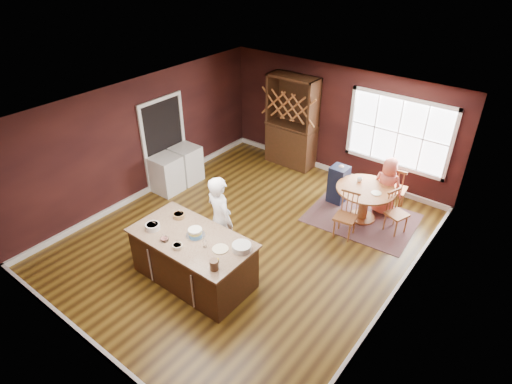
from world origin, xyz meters
TOP-DOWN VIEW (x-y plane):
  - room_shell at (0.00, 0.00)m, footprint 7.00×7.00m
  - window at (1.50, 3.47)m, footprint 2.36×0.10m
  - doorway at (-2.97, 0.60)m, footprint 0.08×1.26m
  - kitchen_island at (-0.02, -1.48)m, footprint 2.15×1.13m
  - dining_table at (1.51, 2.05)m, footprint 1.23×1.23m
  - baker at (0.00, -0.78)m, footprint 0.73×0.58m
  - layer_cake at (0.01, -1.40)m, footprint 0.33×0.33m
  - bowl_blue at (-0.71, -1.71)m, footprint 0.25×0.25m
  - bowl_yellow at (-0.60, -1.20)m, footprint 0.21×0.21m
  - bowl_pink at (-0.30, -1.81)m, footprint 0.14×0.14m
  - bowl_olive at (0.01, -1.81)m, footprint 0.17×0.17m
  - drinking_glass at (0.34, -1.52)m, footprint 0.07×0.07m
  - dinner_plate at (0.58, -1.42)m, footprint 0.27×0.27m
  - white_tub at (0.86, -1.21)m, footprint 0.31×0.31m
  - stoneware_crock at (0.82, -1.82)m, footprint 0.14×0.14m
  - toy_figurine at (0.76, -1.68)m, footprint 0.05×0.05m
  - rug at (1.51, 2.05)m, footprint 2.30×1.84m
  - chair_east at (2.24, 2.04)m, footprint 0.48×0.49m
  - chair_south at (1.48, 1.27)m, footprint 0.46×0.45m
  - chair_north at (1.87, 2.83)m, footprint 0.50×0.48m
  - seated_woman at (1.77, 2.55)m, footprint 0.65×0.43m
  - high_chair at (0.75, 2.33)m, footprint 0.37×0.37m
  - toddler at (0.76, 2.40)m, footprint 0.18×0.14m
  - table_plate at (1.76, 2.00)m, footprint 0.21×0.21m
  - table_cup at (1.28, 2.23)m, footprint 0.14×0.14m
  - hutch at (-1.13, 3.22)m, footprint 1.28×0.53m
  - washer at (-2.64, 0.28)m, footprint 0.61×0.59m
  - dryer at (-2.64, 0.92)m, footprint 0.61×0.59m

SIDE VIEW (x-z plane):
  - rug at x=1.51m, z-range 0.00..0.01m
  - kitchen_island at x=-0.02m, z-range -0.02..0.90m
  - washer at x=-2.64m, z-range 0.00..0.88m
  - dryer at x=-2.64m, z-range 0.00..0.89m
  - high_chair at x=0.75m, z-range 0.00..0.92m
  - chair_east at x=2.24m, z-range 0.00..0.92m
  - chair_south at x=1.48m, z-range 0.00..0.98m
  - dining_table at x=1.51m, z-range 0.16..0.91m
  - chair_north at x=1.87m, z-range 0.00..1.07m
  - seated_woman at x=1.77m, z-range 0.00..1.31m
  - table_plate at x=1.76m, z-range 0.75..0.77m
  - table_cup at x=1.28m, z-range 0.75..0.84m
  - toddler at x=0.76m, z-range 0.68..0.94m
  - baker at x=0.00m, z-range 0.00..1.77m
  - dinner_plate at x=0.58m, z-range 0.92..0.94m
  - bowl_pink at x=-0.30m, z-range 0.92..0.97m
  - bowl_olive at x=0.01m, z-range 0.92..0.98m
  - toy_figurine at x=0.76m, z-range 0.92..1.00m
  - bowl_yellow at x=-0.60m, z-range 0.92..1.00m
  - bowl_blue at x=-0.71m, z-range 0.92..1.02m
  - white_tub at x=0.86m, z-range 0.92..1.03m
  - layer_cake at x=0.01m, z-range 0.92..1.05m
  - drinking_glass at x=0.34m, z-range 0.92..1.05m
  - stoneware_crock at x=0.82m, z-range 0.92..1.09m
  - doorway at x=-2.97m, z-range -0.04..2.09m
  - hutch at x=-1.13m, z-range 0.00..2.34m
  - room_shell at x=0.00m, z-range -2.15..4.85m
  - window at x=1.50m, z-range 0.67..2.33m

